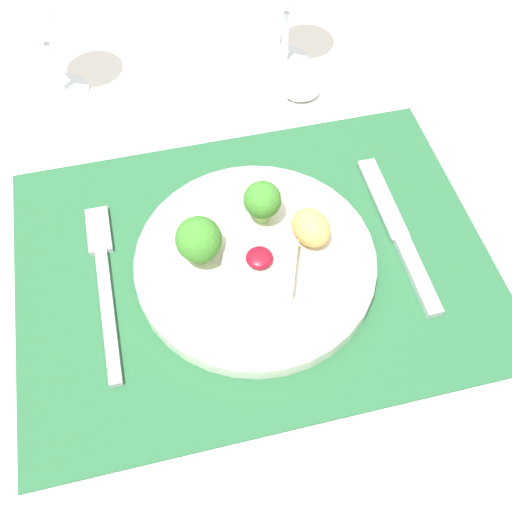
{
  "coord_description": "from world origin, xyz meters",
  "views": [
    {
      "loc": [
        -0.08,
        -0.33,
        1.3
      ],
      "look_at": [
        0.0,
        -0.01,
        0.8
      ],
      "focal_mm": 42.0,
      "sensor_mm": 36.0,
      "label": 1
    }
  ],
  "objects_px": {
    "knife": "(402,242)",
    "wine_glass_far": "(38,17)",
    "fork": "(104,276)",
    "spoon": "(281,95)",
    "dinner_plate": "(255,257)"
  },
  "relations": [
    {
      "from": "knife",
      "to": "wine_glass_far",
      "type": "distance_m",
      "value": 0.47
    },
    {
      "from": "fork",
      "to": "spoon",
      "type": "height_order",
      "value": "spoon"
    },
    {
      "from": "dinner_plate",
      "to": "wine_glass_far",
      "type": "bearing_deg",
      "value": 119.64
    },
    {
      "from": "wine_glass_far",
      "to": "spoon",
      "type": "bearing_deg",
      "value": -15.22
    },
    {
      "from": "dinner_plate",
      "to": "fork",
      "type": "distance_m",
      "value": 0.15
    },
    {
      "from": "knife",
      "to": "spoon",
      "type": "relative_size",
      "value": 1.09
    },
    {
      "from": "fork",
      "to": "spoon",
      "type": "distance_m",
      "value": 0.32
    },
    {
      "from": "fork",
      "to": "wine_glass_far",
      "type": "bearing_deg",
      "value": 92.84
    },
    {
      "from": "knife",
      "to": "spoon",
      "type": "xyz_separation_m",
      "value": [
        -0.07,
        0.25,
        -0.0
      ]
    },
    {
      "from": "fork",
      "to": "knife",
      "type": "relative_size",
      "value": 1.0
    },
    {
      "from": "fork",
      "to": "spoon",
      "type": "bearing_deg",
      "value": 39.95
    },
    {
      "from": "spoon",
      "to": "wine_glass_far",
      "type": "xyz_separation_m",
      "value": [
        -0.27,
        0.07,
        0.1
      ]
    },
    {
      "from": "dinner_plate",
      "to": "knife",
      "type": "bearing_deg",
      "value": -3.38
    },
    {
      "from": "dinner_plate",
      "to": "spoon",
      "type": "distance_m",
      "value": 0.25
    },
    {
      "from": "dinner_plate",
      "to": "wine_glass_far",
      "type": "distance_m",
      "value": 0.37
    }
  ]
}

